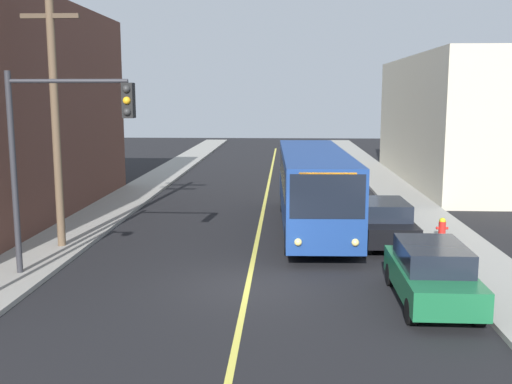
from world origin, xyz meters
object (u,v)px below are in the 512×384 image
Objects in this scene: utility_pole_near at (54,98)px; fire_hydrant at (442,229)px; traffic_signal_left_corner at (63,135)px; parked_car_green at (432,273)px; parked_car_black at (384,222)px; city_bus at (313,185)px.

utility_pole_near reaches higher than fire_hydrant.
utility_pole_near is 3.79m from traffic_signal_left_corner.
parked_car_green is 13.62m from utility_pole_near.
utility_pole_near reaches higher than traffic_signal_left_corner.
parked_car_green is 1.00× the size of parked_car_black.
parked_car_green is at bearing -87.98° from parked_car_black.
parked_car_green is at bearing -23.14° from utility_pole_near.
parked_car_green is 11.03m from traffic_signal_left_corner.
utility_pole_near is (-9.10, -3.90, 3.54)m from city_bus.
traffic_signal_left_corner reaches higher than fire_hydrant.
city_bus is 5.38m from fire_hydrant.
fire_hydrant is (13.75, 1.49, -4.77)m from utility_pole_near.
city_bus reaches higher than fire_hydrant.
utility_pole_near reaches higher than city_bus.
fire_hydrant is at bearing 21.39° from traffic_signal_left_corner.
city_bus is 2.75× the size of parked_car_black.
parked_car_black is (-0.23, 6.43, 0.00)m from parked_car_green.
city_bus is 3.67m from parked_car_black.
city_bus is at bearing 23.18° from utility_pole_near.
traffic_signal_left_corner is at bearing -65.83° from utility_pole_near.
traffic_signal_left_corner is 13.68m from fire_hydrant.
fire_hydrant is (1.93, 6.54, -0.26)m from parked_car_green.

